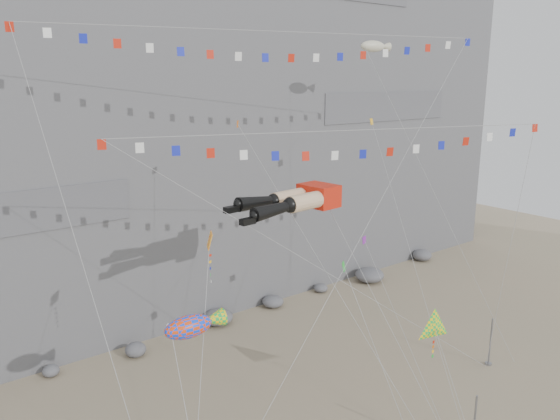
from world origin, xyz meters
The scene contains 15 objects.
ground centered at (0.00, 0.00, 0.00)m, with size 120.00×120.00×0.00m, color gray.
cliff centered at (0.00, 32.00, 25.00)m, with size 80.00×28.00×50.00m, color slate.
talus_boulders centered at (0.00, 17.00, 0.60)m, with size 60.00×3.00×1.20m, color slate, non-canonical shape.
anchor_pole_right centered at (12.35, -1.36, 1.86)m, with size 0.12×0.12×3.72m, color slate.
legs_kite centered at (-1.25, 5.05, 13.32)m, with size 8.32×14.15×18.41m.
flag_banner_upper centered at (0.19, 8.61, 23.81)m, with size 30.90×15.94×30.41m.
flag_banner_lower centered at (0.87, 2.43, 17.78)m, with size 27.15×8.78×21.26m.
harlequin_kite centered at (-9.09, 2.34, 12.70)m, with size 5.54×6.18×14.48m.
fish_windsock centered at (-11.19, 1.03, 9.06)m, with size 4.16×6.76×11.07m.
delta_kite centered at (2.83, -3.15, 6.45)m, with size 2.48×4.75×8.29m.
blimp_windsock centered at (11.53, 10.73, 23.30)m, with size 4.55×14.09×26.94m.
small_kite_a centered at (-2.49, 8.91, 17.33)m, with size 2.98×16.87×24.28m.
small_kite_b centered at (5.36, 5.03, 9.32)m, with size 4.96×12.44×15.68m.
small_kite_c centered at (-1.10, 0.58, 9.99)m, with size 1.24×7.84×12.34m.
small_kite_d centered at (9.76, 8.75, 17.12)m, with size 7.15×15.17×23.65m.
Camera 1 is at (-22.63, -21.02, 20.81)m, focal length 35.00 mm.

